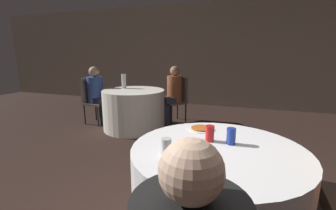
% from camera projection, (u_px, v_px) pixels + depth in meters
% --- Properties ---
extents(wall_back, '(16.00, 0.06, 2.80)m').
position_uv_depth(wall_back, '(234.00, 55.00, 5.98)').
color(wall_back, gray).
rests_on(wall_back, ground_plane).
extents(table_near, '(1.23, 1.23, 0.76)m').
position_uv_depth(table_near, '(216.00, 195.00, 1.66)').
color(table_near, white).
rests_on(table_near, ground_plane).
extents(table_far, '(1.18, 1.18, 0.76)m').
position_uv_depth(table_far, '(134.00, 109.00, 4.33)').
color(table_far, white).
rests_on(table_far, ground_plane).
extents(chair_far_west, '(0.43, 0.42, 0.95)m').
position_uv_depth(chair_far_west, '(92.00, 97.00, 4.67)').
color(chair_far_west, '#59514C').
rests_on(chair_far_west, ground_plane).
extents(chair_far_northeast, '(0.57, 0.57, 0.95)m').
position_uv_depth(chair_far_northeast, '(179.00, 96.00, 4.76)').
color(chair_far_northeast, '#59514C').
rests_on(chair_far_northeast, ground_plane).
extents(person_blue_shirt, '(0.50, 0.32, 1.18)m').
position_uv_depth(person_blue_shirt, '(98.00, 96.00, 4.60)').
color(person_blue_shirt, black).
rests_on(person_blue_shirt, ground_plane).
extents(person_floral_shirt, '(0.45, 0.46, 1.19)m').
position_uv_depth(person_floral_shirt, '(172.00, 95.00, 4.67)').
color(person_floral_shirt, '#33384C').
rests_on(person_floral_shirt, ground_plane).
extents(pizza_plate_near, '(0.24, 0.24, 0.02)m').
position_uv_depth(pizza_plate_near, '(201.00, 129.00, 1.98)').
color(pizza_plate_near, white).
rests_on(pizza_plate_near, table_near).
extents(soda_can_silver, '(0.07, 0.07, 0.12)m').
position_uv_depth(soda_can_silver, '(166.00, 148.00, 1.44)').
color(soda_can_silver, silver).
rests_on(soda_can_silver, table_near).
extents(soda_can_red, '(0.07, 0.07, 0.12)m').
position_uv_depth(soda_can_red, '(210.00, 133.00, 1.70)').
color(soda_can_red, red).
rests_on(soda_can_red, table_near).
extents(soda_can_blue, '(0.07, 0.07, 0.12)m').
position_uv_depth(soda_can_blue, '(231.00, 136.00, 1.64)').
color(soda_can_blue, '#1E38A5').
rests_on(soda_can_blue, table_near).
extents(bottle_far, '(0.09, 0.09, 0.28)m').
position_uv_depth(bottle_far, '(124.00, 81.00, 4.46)').
color(bottle_far, white).
rests_on(bottle_far, table_far).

